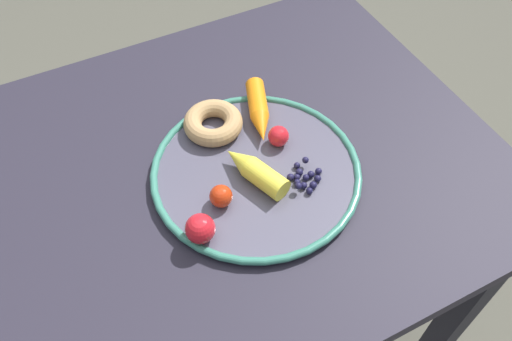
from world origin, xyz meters
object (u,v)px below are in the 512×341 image
object	(u,v)px
dining_table	(220,205)
carrot_yellow	(255,171)
plate	(256,172)
carrot_orange	(259,111)
blueberry_pile	(305,177)
tomato_mid	(278,136)
tomato_near	(200,229)
tomato_far	(221,196)
donut	(213,123)

from	to	relation	value
dining_table	carrot_yellow	size ratio (longest dim) A/B	7.54
plate	carrot_orange	world-z (taller)	carrot_orange
blueberry_pile	tomato_mid	size ratio (longest dim) A/B	1.81
carrot_yellow	blueberry_pile	distance (m)	0.08
tomato_near	tomato_far	bearing A→B (deg)	-140.94
donut	tomato_near	xyz separation A→B (m)	(0.10, 0.18, 0.01)
carrot_yellow	donut	world-z (taller)	carrot_yellow
blueberry_pile	tomato_mid	bearing A→B (deg)	-89.76
carrot_orange	tomato_far	distance (m)	0.19
dining_table	carrot_yellow	xyz separation A→B (m)	(-0.04, 0.06, 0.14)
carrot_orange	tomato_far	xyz separation A→B (m)	(0.13, 0.13, 0.00)
carrot_orange	carrot_yellow	distance (m)	0.13
plate	carrot_orange	bearing A→B (deg)	-119.16
carrot_yellow	dining_table	bearing A→B (deg)	-53.06
carrot_orange	donut	bearing A→B (deg)	-7.59
carrot_orange	donut	size ratio (longest dim) A/B	1.38
carrot_orange	donut	world-z (taller)	carrot_orange
dining_table	carrot_yellow	bearing A→B (deg)	126.94
donut	tomato_far	world-z (taller)	tomato_far
carrot_orange	tomato_near	distance (m)	0.25
tomato_mid	tomato_near	bearing A→B (deg)	30.40
carrot_yellow	tomato_far	size ratio (longest dim) A/B	3.48
donut	tomato_mid	distance (m)	0.11
donut	blueberry_pile	distance (m)	0.18
tomato_near	carrot_yellow	bearing A→B (deg)	-152.39
blueberry_pile	tomato_far	world-z (taller)	tomato_far
carrot_orange	plate	bearing A→B (deg)	60.84
donut	tomato_mid	bearing A→B (deg)	136.96
plate	carrot_orange	xyz separation A→B (m)	(-0.06, -0.10, 0.02)
carrot_orange	tomato_near	world-z (taller)	tomato_near
plate	carrot_yellow	world-z (taller)	carrot_yellow
blueberry_pile	tomato_near	size ratio (longest dim) A/B	1.42
carrot_orange	carrot_yellow	bearing A→B (deg)	60.17
dining_table	plate	distance (m)	0.14
dining_table	plate	xyz separation A→B (m)	(-0.05, 0.04, 0.12)
carrot_orange	tomato_near	size ratio (longest dim) A/B	3.12
donut	tomato_mid	world-z (taller)	tomato_mid
dining_table	carrot_orange	size ratio (longest dim) A/B	6.70
carrot_yellow	tomato_far	distance (m)	0.07
blueberry_pile	tomato_near	xyz separation A→B (m)	(0.18, 0.02, 0.02)
tomato_near	plate	bearing A→B (deg)	-149.75
plate	donut	world-z (taller)	donut
carrot_yellow	tomato_mid	bearing A→B (deg)	-145.11
tomato_mid	dining_table	bearing A→B (deg)	-4.77
tomato_near	tomato_mid	distance (m)	0.21
carrot_yellow	plate	bearing A→B (deg)	-125.17
dining_table	tomato_far	world-z (taller)	tomato_far
dining_table	tomato_far	size ratio (longest dim) A/B	26.27
donut	tomato_far	xyz separation A→B (m)	(0.05, 0.14, 0.00)
plate	blueberry_pile	distance (m)	0.08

